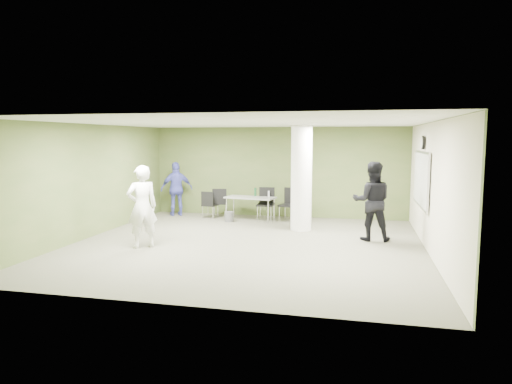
% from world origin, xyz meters
% --- Properties ---
extents(floor, '(8.00, 8.00, 0.00)m').
position_xyz_m(floor, '(0.00, 0.00, 0.00)').
color(floor, '#5C5A48').
rests_on(floor, ground).
extents(ceiling, '(8.00, 8.00, 0.00)m').
position_xyz_m(ceiling, '(0.00, 0.00, 2.80)').
color(ceiling, white).
rests_on(ceiling, wall_back).
extents(wall_back, '(8.00, 2.80, 0.02)m').
position_xyz_m(wall_back, '(0.00, 4.00, 1.40)').
color(wall_back, '#445A2A').
rests_on(wall_back, floor).
extents(wall_left, '(0.02, 8.00, 2.80)m').
position_xyz_m(wall_left, '(-4.00, 0.00, 1.40)').
color(wall_left, '#445A2A').
rests_on(wall_left, floor).
extents(wall_right_cream, '(0.02, 8.00, 2.80)m').
position_xyz_m(wall_right_cream, '(4.00, 0.00, 1.40)').
color(wall_right_cream, beige).
rests_on(wall_right_cream, floor).
extents(column, '(0.56, 0.56, 2.80)m').
position_xyz_m(column, '(1.00, 2.00, 1.40)').
color(column, silver).
rests_on(column, floor).
extents(whiteboard, '(0.05, 2.30, 1.30)m').
position_xyz_m(whiteboard, '(3.92, 1.20, 1.50)').
color(whiteboard, silver).
rests_on(whiteboard, wall_right_cream).
extents(wall_clock, '(0.06, 0.32, 0.32)m').
position_xyz_m(wall_clock, '(3.92, 1.20, 2.35)').
color(wall_clock, black).
rests_on(wall_clock, wall_right_cream).
extents(folding_table, '(1.57, 0.87, 0.95)m').
position_xyz_m(folding_table, '(-0.66, 3.12, 0.66)').
color(folding_table, gray).
rests_on(folding_table, floor).
extents(wastebasket, '(0.26, 0.26, 0.30)m').
position_xyz_m(wastebasket, '(-1.23, 2.72, 0.15)').
color(wastebasket, '#4C4C4C').
rests_on(wastebasket, floor).
extents(chair_back_left, '(0.48, 0.48, 0.84)m').
position_xyz_m(chair_back_left, '(-1.97, 3.11, 0.49)').
color(chair_back_left, black).
rests_on(chair_back_left, floor).
extents(chair_back_right, '(0.55, 0.55, 0.91)m').
position_xyz_m(chair_back_right, '(-1.70, 3.35, 0.53)').
color(chair_back_right, black).
rests_on(chair_back_right, floor).
extents(chair_table_left, '(0.50, 0.50, 0.98)m').
position_xyz_m(chair_table_left, '(-0.21, 3.22, 0.58)').
color(chair_table_left, black).
rests_on(chair_table_left, floor).
extents(chair_table_right, '(0.60, 0.60, 0.98)m').
position_xyz_m(chair_table_right, '(0.50, 3.26, 0.58)').
color(chair_table_right, black).
rests_on(chair_table_right, floor).
extents(woman_white, '(0.80, 0.78, 1.86)m').
position_xyz_m(woman_white, '(-2.22, -0.80, 0.93)').
color(woman_white, white).
rests_on(woman_white, floor).
extents(man_black, '(0.96, 0.76, 1.90)m').
position_xyz_m(man_black, '(2.81, 1.11, 0.95)').
color(man_black, black).
rests_on(man_black, floor).
extents(man_blue, '(1.07, 0.88, 1.71)m').
position_xyz_m(man_blue, '(-3.15, 3.40, 0.85)').
color(man_blue, '#454AAD').
rests_on(man_blue, floor).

